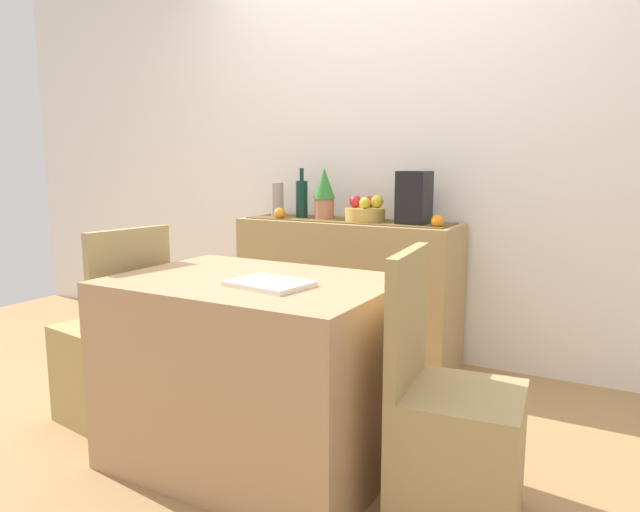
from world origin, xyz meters
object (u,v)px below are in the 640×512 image
sideboard_console (347,290)px  ceramic_vase (277,200)px  fruit_bowl (365,214)px  potted_plant (324,192)px  coffee_maker (414,198)px  chair_near_window (114,363)px  chair_by_corner (453,444)px  dining_table (255,371)px  open_book (269,284)px  wine_bottle (302,199)px

sideboard_console → ceramic_vase: bearing=180.0°
fruit_bowl → potted_plant: size_ratio=0.75×
coffee_maker → sideboard_console: bearing=180.0°
potted_plant → chair_near_window: 1.53m
fruit_bowl → chair_by_corner: fruit_bowl is taller
chair_by_corner → chair_near_window: bearing=-180.0°
sideboard_console → potted_plant: size_ratio=4.26×
dining_table → chair_by_corner: chair_by_corner is taller
ceramic_vase → open_book: bearing=-57.8°
dining_table → chair_by_corner: 0.80m
dining_table → ceramic_vase: bearing=119.6°
coffee_maker → potted_plant: size_ratio=0.95×
ceramic_vase → dining_table: 1.59m
chair_by_corner → coffee_maker: bearing=115.8°
wine_bottle → coffee_maker: 0.72m
fruit_bowl → dining_table: fruit_bowl is taller
coffee_maker → dining_table: 1.43m
wine_bottle → sideboard_console: bearing=0.0°
dining_table → fruit_bowl: bearing=95.6°
sideboard_console → fruit_bowl: 0.48m
potted_plant → chair_near_window: (-0.40, -1.29, -0.73)m
dining_table → sideboard_console: bearing=100.5°
fruit_bowl → coffee_maker: size_ratio=0.79×
sideboard_console → chair_by_corner: size_ratio=1.47×
chair_near_window → dining_table: bearing=0.2°
chair_near_window → chair_by_corner: 1.59m
sideboard_console → chair_by_corner: chair_by_corner is taller
sideboard_console → wine_bottle: size_ratio=4.32×
fruit_bowl → ceramic_vase: 0.61m
open_book → fruit_bowl: bearing=108.7°
open_book → chair_by_corner: size_ratio=0.31×
ceramic_vase → coffee_maker: bearing=0.0°
open_book → chair_by_corner: (0.67, 0.08, -0.48)m
sideboard_console → open_book: 1.45m
wine_bottle → open_book: wine_bottle is taller
sideboard_console → ceramic_vase: ceramic_vase is taller
coffee_maker → chair_by_corner: 1.60m
coffee_maker → open_book: 1.38m
ceramic_vase → potted_plant: (0.34, 0.00, 0.06)m
potted_plant → open_book: bearing=-69.1°
potted_plant → chair_by_corner: size_ratio=0.34×
wine_bottle → chair_by_corner: size_ratio=0.34×
sideboard_console → coffee_maker: bearing=0.0°
sideboard_console → coffee_maker: size_ratio=4.48×
chair_by_corner → potted_plant: bearing=132.7°
potted_plant → dining_table: (0.39, -1.28, -0.63)m
dining_table → chair_near_window: chair_near_window is taller
dining_table → chair_near_window: size_ratio=1.18×
chair_near_window → chair_by_corner: bearing=0.0°
dining_table → chair_by_corner: size_ratio=1.18×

